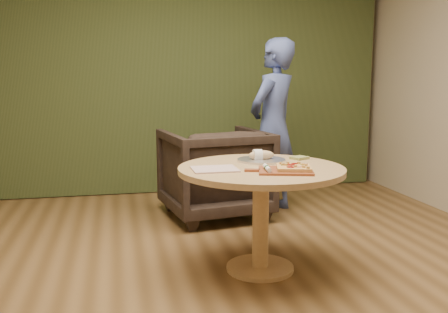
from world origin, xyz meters
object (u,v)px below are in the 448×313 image
object	(u,v)px
armchair	(215,168)
person_standing	(273,126)
pizza_paddle	(284,171)
pedestal_table	(261,187)
cutlery_roll	(267,168)
flatbread_pizza	(294,167)
serving_tray	(261,160)
bread_roll	(260,155)

from	to	relation	value
armchair	person_standing	world-z (taller)	person_standing
pizza_paddle	person_standing	distance (m)	1.76
pizza_paddle	armchair	distance (m)	1.66
pedestal_table	cutlery_roll	bearing A→B (deg)	-95.71
flatbread_pizza	person_standing	size ratio (longest dim) A/B	0.16
pedestal_table	cutlery_roll	world-z (taller)	cutlery_roll
pedestal_table	pizza_paddle	bearing A→B (deg)	-65.28
pedestal_table	cutlery_roll	size ratio (longest dim) A/B	5.80
flatbread_pizza	cutlery_roll	size ratio (longest dim) A/B	1.36
pizza_paddle	cutlery_roll	size ratio (longest dim) A/B	2.37
serving_tray	armchair	distance (m)	1.23
bread_roll	cutlery_roll	bearing A→B (deg)	-100.59
pizza_paddle	bread_roll	bearing A→B (deg)	110.19
armchair	pizza_paddle	bearing A→B (deg)	85.77
armchair	person_standing	bearing A→B (deg)	176.63
cutlery_roll	pizza_paddle	bearing A→B (deg)	5.12
pedestal_table	pizza_paddle	world-z (taller)	pizza_paddle
person_standing	cutlery_roll	bearing A→B (deg)	30.45
serving_tray	armchair	bearing A→B (deg)	95.59
pedestal_table	armchair	distance (m)	1.43
pizza_paddle	cutlery_roll	bearing A→B (deg)	-166.28
serving_tray	armchair	xyz separation A→B (m)	(-0.12, 1.20, -0.28)
bread_roll	flatbread_pizza	bearing A→B (deg)	-77.20
pizza_paddle	person_standing	xyz separation A→B (m)	(0.47, 1.69, 0.11)
flatbread_pizza	cutlery_roll	world-z (taller)	flatbread_pizza
serving_tray	person_standing	world-z (taller)	person_standing
cutlery_roll	bread_roll	world-z (taller)	bread_roll
flatbread_pizza	cutlery_roll	bearing A→B (deg)	177.22
pedestal_table	armchair	bearing A→B (deg)	91.93
pedestal_table	flatbread_pizza	distance (m)	0.31
pedestal_table	serving_tray	size ratio (longest dim) A/B	3.25
flatbread_pizza	serving_tray	size ratio (longest dim) A/B	0.76
pedestal_table	serving_tray	xyz separation A→B (m)	(0.07, 0.23, 0.15)
bread_roll	person_standing	bearing A→B (deg)	68.19
pedestal_table	flatbread_pizza	xyz separation A→B (m)	(0.16, -0.21, 0.17)
pizza_paddle	pedestal_table	bearing A→B (deg)	130.42
person_standing	pedestal_table	bearing A→B (deg)	28.76
flatbread_pizza	armchair	bearing A→B (deg)	97.25
bread_roll	armchair	size ratio (longest dim) A/B	0.20
cutlery_roll	serving_tray	xyz separation A→B (m)	(0.09, 0.43, -0.02)
pizza_paddle	person_standing	size ratio (longest dim) A/B	0.27
serving_tray	person_standing	bearing A→B (deg)	68.54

